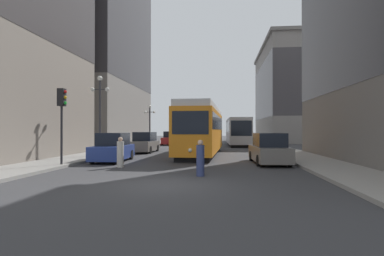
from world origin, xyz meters
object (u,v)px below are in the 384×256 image
transit_bus (238,131)px  parked_car_left_near (113,148)px  lamp_post_left_far (150,118)px  parked_car_right_far (269,149)px  pedestrian_crossing_far (200,159)px  streetcar (202,129)px  parked_car_left_far (171,139)px  pedestrian_crossing_near (120,153)px  lamp_post_left_near (100,103)px  parked_car_left_mid (145,143)px  traffic_light_near_left (62,106)px

transit_bus → parked_car_left_near: transit_bus is taller
lamp_post_left_far → parked_car_right_far: bearing=-58.2°
pedestrian_crossing_far → streetcar: bearing=-54.0°
transit_bus → parked_car_left_far: 9.10m
streetcar → pedestrian_crossing_near: 10.13m
lamp_post_left_near → parked_car_right_far: bearing=-14.4°
parked_car_left_mid → traffic_light_near_left: (-1.68, -11.56, 2.46)m
parked_car_left_near → transit_bus: bearing=64.0°
pedestrian_crossing_near → lamp_post_left_near: lamp_post_left_near is taller
parked_car_left_mid → pedestrian_crossing_near: (1.51, -11.38, -0.09)m
traffic_light_near_left → parked_car_left_near: bearing=63.0°
parked_car_right_far → lamp_post_left_far: 22.25m
transit_bus → parked_car_left_far: transit_bus is taller
pedestrian_crossing_far → transit_bus: bearing=-63.3°
parked_car_left_far → lamp_post_left_far: lamp_post_left_far is taller
parked_car_right_far → traffic_light_near_left: traffic_light_near_left is taller
streetcar → traffic_light_near_left: (-7.02, -9.46, 1.20)m
pedestrian_crossing_near → lamp_post_left_near: size_ratio=0.28×
transit_bus → parked_car_left_far: size_ratio=2.35×
streetcar → traffic_light_near_left: bearing=-124.3°
parked_car_right_far → parked_car_left_mid: bearing=-44.1°
streetcar → parked_car_right_far: streetcar is taller
traffic_light_near_left → parked_car_right_far: bearing=14.1°
pedestrian_crossing_near → lamp_post_left_near: 7.34m
parked_car_left_near → parked_car_right_far: bearing=-5.9°
parked_car_left_mid → traffic_light_near_left: bearing=-97.7°
lamp_post_left_near → lamp_post_left_far: (-0.00, 15.80, -0.49)m
streetcar → traffic_light_near_left: 11.84m
pedestrian_crossing_near → parked_car_right_far: bearing=-107.8°
parked_car_left_near → pedestrian_crossing_far: parked_car_left_near is taller
transit_bus → parked_car_left_far: (-8.92, 1.43, -1.10)m
pedestrian_crossing_far → traffic_light_near_left: traffic_light_near_left is taller
streetcar → parked_car_right_far: size_ratio=2.87×
parked_car_right_far → lamp_post_left_near: (-11.63, 2.98, 3.09)m
parked_car_right_far → parked_car_left_near: bearing=-4.9°
lamp_post_left_far → pedestrian_crossing_near: bearing=-81.0°
transit_bus → parked_car_left_mid: transit_bus is taller
parked_car_left_mid → lamp_post_left_near: (-1.90, -5.71, 3.09)m
parked_car_left_mid → transit_bus: bearing=56.3°
pedestrian_crossing_near → parked_car_left_mid: bearing=-28.3°
transit_bus → traffic_light_near_left: (-10.61, -24.67, 1.36)m
parked_car_left_far → pedestrian_crossing_near: size_ratio=3.07×
parked_car_left_mid → lamp_post_left_near: size_ratio=0.81×
parked_car_left_mid → parked_car_left_far: same height
parked_car_left_mid → lamp_post_left_far: bearing=101.2°
parked_car_left_near → lamp_post_left_far: bearing=92.6°
traffic_light_near_left → lamp_post_left_far: 21.65m
traffic_light_near_left → lamp_post_left_near: 5.89m
streetcar → lamp_post_left_near: 8.30m
traffic_light_near_left → pedestrian_crossing_near: bearing=3.3°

